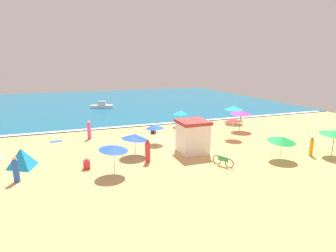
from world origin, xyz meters
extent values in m
plane|color=#E5B26B|center=(0.00, 0.00, 0.00)|extent=(60.00, 60.00, 0.00)
cube|color=#146B93|center=(0.00, 28.00, 0.05)|extent=(60.00, 44.00, 0.10)
cube|color=white|center=(0.00, 6.30, 0.10)|extent=(57.00, 0.70, 0.01)
cube|color=white|center=(1.60, -4.94, 1.26)|extent=(2.36, 2.45, 2.51)
cube|color=#A5332D|center=(1.60, -4.94, 2.65)|extent=(2.45, 2.56, 0.27)
cylinder|color=silver|center=(7.37, -9.00, 0.92)|extent=(0.05, 0.05, 1.84)
cone|color=green|center=(7.37, -9.00, 1.68)|extent=(2.25, 2.28, 0.67)
cylinder|color=#4C3823|center=(9.86, 0.13, 1.11)|extent=(0.05, 0.05, 2.23)
cone|color=#B733C6|center=(9.86, 0.13, 2.10)|extent=(2.41, 2.43, 0.47)
cylinder|color=#4C3823|center=(12.05, -9.74, 1.06)|extent=(0.05, 0.05, 2.12)
cone|color=green|center=(12.05, -9.74, 1.98)|extent=(2.46, 2.48, 0.51)
cylinder|color=silver|center=(11.43, 3.88, 1.08)|extent=(0.05, 0.05, 2.16)
cone|color=#19B7C6|center=(11.43, 3.88, 1.98)|extent=(3.01, 3.00, 0.55)
cylinder|color=silver|center=(-5.44, -7.39, 0.99)|extent=(0.05, 0.05, 1.97)
cone|color=blue|center=(-5.44, -7.39, 1.87)|extent=(2.81, 2.81, 0.53)
cylinder|color=silver|center=(-3.19, -4.14, 0.91)|extent=(0.05, 0.05, 1.81)
cone|color=blue|center=(-3.19, -4.14, 1.64)|extent=(2.29, 2.26, 0.69)
cylinder|color=silver|center=(-0.60, -1.33, 0.90)|extent=(0.05, 0.05, 1.81)
cone|color=blue|center=(-0.60, -1.33, 1.66)|extent=(1.88, 1.86, 0.45)
cylinder|color=silver|center=(7.17, -2.46, 1.03)|extent=(0.05, 0.05, 2.06)
cone|color=red|center=(7.17, -2.46, 1.93)|extent=(2.35, 2.34, 0.52)
cylinder|color=silver|center=(2.92, -0.82, 1.08)|extent=(0.05, 0.05, 2.15)
cone|color=white|center=(2.92, -0.82, 2.00)|extent=(1.93, 1.95, 0.53)
cylinder|color=silver|center=(4.43, 4.49, 0.95)|extent=(0.05, 0.05, 1.89)
cone|color=#19B7C6|center=(4.43, 4.49, 1.70)|extent=(2.22, 2.22, 0.50)
pyramid|color=#1999D8|center=(-11.61, -3.66, 0.70)|extent=(2.31, 2.62, 1.39)
torus|color=black|center=(2.14, -8.15, 0.33)|extent=(0.36, 0.68, 0.72)
torus|color=black|center=(2.60, -9.15, 0.33)|extent=(0.36, 0.68, 0.72)
cube|color=green|center=(2.37, -8.65, 0.55)|extent=(0.42, 0.82, 0.36)
cylinder|color=orange|center=(10.41, -9.13, 0.67)|extent=(0.39, 0.39, 1.35)
sphere|color=#9E6B47|center=(10.41, -9.13, 1.45)|extent=(0.23, 0.23, 0.23)
cylinder|color=white|center=(13.15, 4.63, 0.72)|extent=(0.45, 0.45, 1.45)
sphere|color=#9E6B47|center=(13.15, 4.63, 1.55)|extent=(0.23, 0.23, 0.23)
cube|color=black|center=(0.37, 2.34, 0.34)|extent=(0.52, 0.52, 0.69)
sphere|color=brown|center=(0.37, 2.34, 0.78)|extent=(0.21, 0.21, 0.21)
cylinder|color=red|center=(-2.64, -5.93, 0.78)|extent=(0.52, 0.52, 1.57)
sphere|color=brown|center=(-2.64, -5.93, 1.68)|extent=(0.25, 0.25, 0.25)
cube|color=red|center=(-7.16, -5.72, 0.31)|extent=(0.51, 0.51, 0.62)
sphere|color=beige|center=(-7.16, -5.72, 0.73)|extent=(0.25, 0.25, 0.25)
cylinder|color=#D84CA5|center=(-6.32, 2.50, 0.81)|extent=(0.51, 0.51, 1.62)
sphere|color=beige|center=(-6.32, 2.50, 1.73)|extent=(0.25, 0.25, 0.25)
cylinder|color=blue|center=(-11.56, -6.51, 0.73)|extent=(0.53, 0.53, 1.46)
sphere|color=#DBA884|center=(-11.56, -6.51, 1.57)|extent=(0.25, 0.25, 0.25)
cube|color=blue|center=(-9.48, 2.58, 0.01)|extent=(1.24, 0.87, 0.01)
cube|color=white|center=(-2.83, 21.13, 0.34)|extent=(3.78, 1.86, 0.48)
cube|color=silver|center=(-2.83, 21.13, 0.92)|extent=(1.38, 0.90, 0.67)
camera|label=1|loc=(-8.09, -25.28, 7.50)|focal=29.33mm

